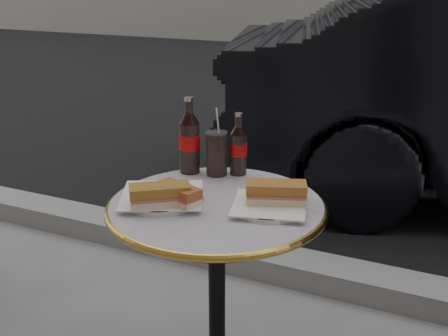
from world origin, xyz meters
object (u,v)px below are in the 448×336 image
at_px(cola_bottle_left, 189,135).
at_px(cola_glass, 217,153).
at_px(plate_left, 162,198).
at_px(plate_right, 269,207).
at_px(cola_bottle_right, 238,144).
at_px(bistro_table, 217,314).

distance_m(cola_bottle_left, cola_glass, 0.10).
xyz_separation_m(plate_left, plate_right, (0.30, 0.07, -0.00)).
height_order(plate_right, cola_bottle_right, cola_bottle_right).
relative_size(plate_left, cola_glass, 1.68).
relative_size(plate_left, cola_bottle_left, 0.97).
bearing_deg(plate_left, bistro_table, 17.66).
bearing_deg(bistro_table, plate_right, 8.71).
xyz_separation_m(bistro_table, cola_glass, (-0.10, 0.21, 0.44)).
relative_size(bistro_table, cola_glass, 5.15).
xyz_separation_m(cola_bottle_left, cola_bottle_right, (0.15, 0.05, -0.02)).
bearing_deg(plate_right, plate_left, -166.74).
relative_size(bistro_table, cola_bottle_left, 2.98).
bearing_deg(cola_bottle_right, cola_bottle_left, -161.59).
bearing_deg(cola_glass, bistro_table, -64.52).
bearing_deg(plate_right, cola_glass, 143.22).
bearing_deg(cola_glass, plate_right, -36.78).
distance_m(bistro_table, cola_bottle_left, 0.56).
bearing_deg(plate_right, cola_bottle_right, 130.58).
bearing_deg(cola_bottle_left, cola_bottle_right, 18.41).
distance_m(bistro_table, plate_right, 0.40).
height_order(plate_left, cola_bottle_left, cola_bottle_left).
height_order(cola_bottle_right, cola_glass, cola_bottle_right).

